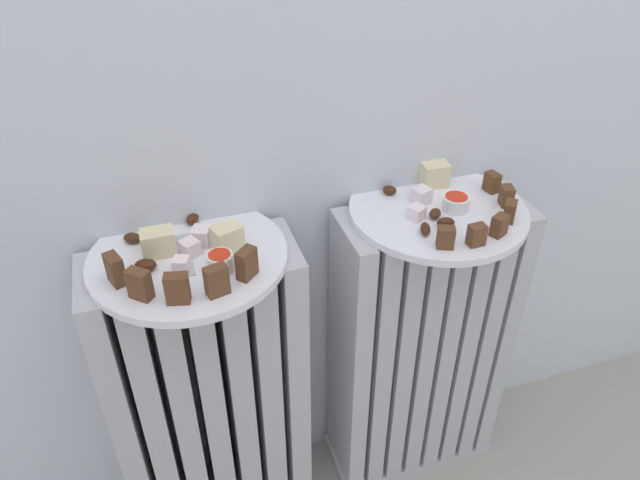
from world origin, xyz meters
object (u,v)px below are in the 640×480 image
at_px(radiator_left, 212,403).
at_px(radiator_right, 419,351).
at_px(fork, 186,251).
at_px(jam_bowl_left, 220,261).
at_px(plate_right, 438,210).
at_px(plate_left, 188,257).
at_px(jam_bowl_right, 456,202).

height_order(radiator_left, radiator_right, same).
relative_size(radiator_left, radiator_right, 1.00).
height_order(radiator_right, fork, fork).
bearing_deg(radiator_right, jam_bowl_left, -171.96).
distance_m(jam_bowl_left, fork, 0.07).
bearing_deg(jam_bowl_left, plate_right, 8.04).
height_order(radiator_right, jam_bowl_left, jam_bowl_left).
height_order(radiator_left, plate_right, plate_right).
distance_m(plate_left, jam_bowl_left, 0.07).
bearing_deg(radiator_left, jam_bowl_right, -1.78).
bearing_deg(radiator_right, jam_bowl_right, -29.96).
xyz_separation_m(jam_bowl_left, jam_bowl_right, (0.38, 0.04, -0.00)).
bearing_deg(plate_right, jam_bowl_left, -171.96).
distance_m(radiator_left, jam_bowl_left, 0.34).
distance_m(radiator_right, plate_left, 0.50).
relative_size(radiator_left, fork, 6.04).
bearing_deg(plate_right, plate_left, 180.00).
relative_size(plate_left, fork, 2.81).
distance_m(jam_bowl_left, jam_bowl_right, 0.38).
xyz_separation_m(plate_left, jam_bowl_left, (0.04, -0.05, 0.02)).
relative_size(plate_left, plate_right, 1.00).
height_order(radiator_left, jam_bowl_right, jam_bowl_right).
bearing_deg(radiator_left, jam_bowl_left, -53.00).
relative_size(plate_right, jam_bowl_right, 6.65).
xyz_separation_m(radiator_right, plate_right, (-0.00, -0.00, 0.31)).
distance_m(radiator_left, fork, 0.32).
bearing_deg(jam_bowl_left, radiator_right, 8.04).
bearing_deg(radiator_right, radiator_left, -180.00).
bearing_deg(jam_bowl_left, fork, 125.58).
xyz_separation_m(plate_right, fork, (-0.39, 0.00, 0.01)).
bearing_deg(jam_bowl_right, plate_left, 178.22).
bearing_deg(radiator_right, plate_left, -180.00).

